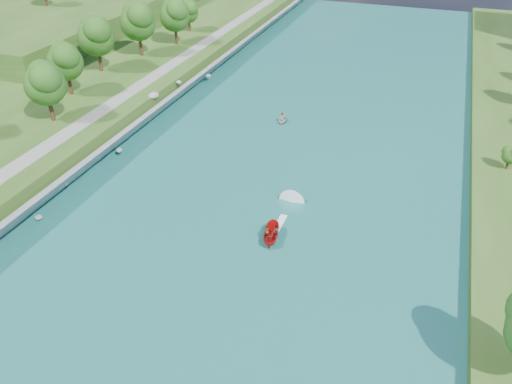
% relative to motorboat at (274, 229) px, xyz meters
% --- Properties ---
extents(ground, '(260.00, 260.00, 0.00)m').
position_rel_motorboat_xyz_m(ground, '(-4.62, -11.48, -0.88)').
color(ground, '#2D5119').
rests_on(ground, ground).
extents(river_water, '(55.00, 240.00, 0.10)m').
position_rel_motorboat_xyz_m(river_water, '(-4.62, 8.52, -0.83)').
color(river_water, '#185E54').
rests_on(river_water, ground).
extents(ridge_west, '(60.00, 120.00, 9.00)m').
position_rel_motorboat_xyz_m(ridge_west, '(-87.12, 83.52, 3.62)').
color(ridge_west, '#2D5119').
rests_on(ridge_west, ground).
extents(riprap_bank, '(4.83, 236.00, 4.21)m').
position_rel_motorboat_xyz_m(riprap_bank, '(-30.48, 7.80, 0.92)').
color(riprap_bank, slate).
rests_on(riprap_bank, ground).
extents(riverside_path, '(3.00, 200.00, 0.10)m').
position_rel_motorboat_xyz_m(riverside_path, '(-37.12, 8.52, 2.67)').
color(riverside_path, gray).
rests_on(riverside_path, berm_west).
extents(motorboat, '(3.60, 19.21, 2.19)m').
position_rel_motorboat_xyz_m(motorboat, '(0.00, 0.00, 0.00)').
color(motorboat, '#A80D0D').
rests_on(motorboat, river_water).
extents(raft, '(2.78, 3.57, 1.73)m').
position_rel_motorboat_xyz_m(raft, '(-8.98, 31.54, -0.38)').
color(raft, '#96979E').
rests_on(raft, river_water).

